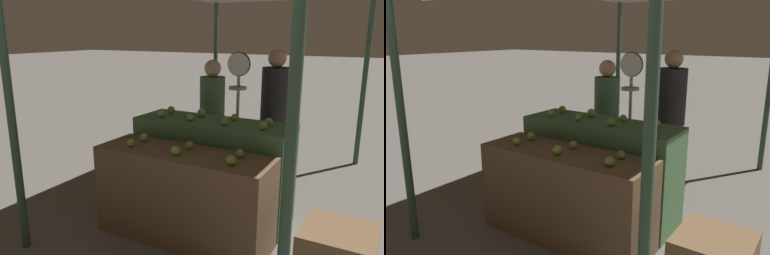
{
  "view_description": "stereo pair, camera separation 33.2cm",
  "coord_description": "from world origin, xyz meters",
  "views": [
    {
      "loc": [
        1.64,
        -2.72,
        1.87
      ],
      "look_at": [
        -0.07,
        0.3,
        1.0
      ],
      "focal_mm": 35.0,
      "sensor_mm": 36.0,
      "label": 1
    },
    {
      "loc": [
        1.92,
        -2.54,
        1.87
      ],
      "look_at": [
        -0.07,
        0.3,
        1.0
      ],
      "focal_mm": 35.0,
      "sensor_mm": 36.0,
      "label": 2
    }
  ],
  "objects": [
    {
      "name": "display_counter_back",
      "position": [
        0.0,
        0.6,
        0.5
      ],
      "size": [
        1.62,
        0.55,
        1.01
      ],
      "primitive_type": "cube",
      "color": "#4C7A4C",
      "rests_on": "ground_plane"
    },
    {
      "name": "apple_front_3",
      "position": [
        -0.5,
        0.1,
        0.89
      ],
      "size": [
        0.08,
        0.08,
        0.08
      ],
      "primitive_type": "sphere",
      "color": "#8EB247",
      "rests_on": "display_counter_front"
    },
    {
      "name": "apple_front_5",
      "position": [
        0.5,
        0.11,
        0.88
      ],
      "size": [
        0.07,
        0.07,
        0.07
      ],
      "primitive_type": "sphere",
      "color": "#7AA338",
      "rests_on": "display_counter_front"
    },
    {
      "name": "display_counter_front",
      "position": [
        0.0,
        0.0,
        0.42
      ],
      "size": [
        1.62,
        0.55,
        0.85
      ],
      "primitive_type": "cube",
      "color": "brown",
      "rests_on": "ground_plane"
    },
    {
      "name": "person_vendor_at_scale",
      "position": [
        -0.4,
        1.39,
        0.91
      ],
      "size": [
        0.41,
        0.41,
        1.56
      ],
      "rotation": [
        0.0,
        0.0,
        3.58
      ],
      "color": "#2D2D38",
      "rests_on": "ground_plane"
    },
    {
      "name": "apple_back_6",
      "position": [
        0.19,
        0.71,
        1.05
      ],
      "size": [
        0.07,
        0.07,
        0.07
      ],
      "primitive_type": "sphere",
      "color": "#84AD3D",
      "rests_on": "display_counter_back"
    },
    {
      "name": "apple_back_5",
      "position": [
        -0.2,
        0.72,
        1.05
      ],
      "size": [
        0.09,
        0.09,
        0.09
      ],
      "primitive_type": "sphere",
      "color": "#8EB247",
      "rests_on": "display_counter_back"
    },
    {
      "name": "produce_scale",
      "position": [
        0.02,
        1.18,
        1.22
      ],
      "size": [
        0.27,
        0.2,
        1.68
      ],
      "color": "#99999E",
      "rests_on": "ground_plane"
    },
    {
      "name": "ground_plane",
      "position": [
        0.0,
        0.0,
        0.0
      ],
      "size": [
        60.0,
        60.0,
        0.0
      ],
      "primitive_type": "plane",
      "color": "#66605B"
    },
    {
      "name": "apple_back_4",
      "position": [
        -0.56,
        0.7,
        1.05
      ],
      "size": [
        0.08,
        0.08,
        0.08
      ],
      "primitive_type": "sphere",
      "color": "#84AD3D",
      "rests_on": "display_counter_back"
    },
    {
      "name": "apple_back_7",
      "position": [
        0.55,
        0.7,
        1.05
      ],
      "size": [
        0.07,
        0.07,
        0.07
      ],
      "primitive_type": "sphere",
      "color": "#8EB247",
      "rests_on": "display_counter_back"
    },
    {
      "name": "apple_front_1",
      "position": [
        -0.01,
        -0.11,
        0.89
      ],
      "size": [
        0.08,
        0.08,
        0.08
      ],
      "primitive_type": "sphere",
      "color": "#84AD3D",
      "rests_on": "display_counter_front"
    },
    {
      "name": "person_customer_left",
      "position": [
        0.27,
        1.8,
        0.98
      ],
      "size": [
        0.45,
        0.45,
        1.69
      ],
      "rotation": [
        0.0,
        0.0,
        3.52
      ],
      "color": "#2D2D38",
      "rests_on": "ground_plane"
    },
    {
      "name": "apple_back_1",
      "position": [
        -0.2,
        0.49,
        1.05
      ],
      "size": [
        0.07,
        0.07,
        0.07
      ],
      "primitive_type": "sphere",
      "color": "#84AD3D",
      "rests_on": "display_counter_back"
    },
    {
      "name": "apple_front_4",
      "position": [
        0.01,
        0.11,
        0.88
      ],
      "size": [
        0.07,
        0.07,
        0.07
      ],
      "primitive_type": "sphere",
      "color": "#84AD3D",
      "rests_on": "display_counter_front"
    },
    {
      "name": "apple_back_2",
      "position": [
        0.18,
        0.48,
        1.05
      ],
      "size": [
        0.08,
        0.08,
        0.08
      ],
      "primitive_type": "sphere",
      "color": "#7AA338",
      "rests_on": "display_counter_back"
    },
    {
      "name": "apple_front_0",
      "position": [
        -0.5,
        -0.1,
        0.88
      ],
      "size": [
        0.07,
        0.07,
        0.07
      ],
      "primitive_type": "sphere",
      "color": "#84AD3D",
      "rests_on": "display_counter_front"
    },
    {
      "name": "apple_back_3",
      "position": [
        0.57,
        0.5,
        1.05
      ],
      "size": [
        0.08,
        0.08,
        0.08
      ],
      "primitive_type": "sphere",
      "color": "#7AA338",
      "rests_on": "display_counter_back"
    },
    {
      "name": "apple_back_0",
      "position": [
        -0.56,
        0.49,
        1.05
      ],
      "size": [
        0.08,
        0.08,
        0.08
      ],
      "primitive_type": "sphere",
      "color": "#8EB247",
      "rests_on": "display_counter_back"
    },
    {
      "name": "apple_front_2",
      "position": [
        0.51,
        -0.1,
        0.89
      ],
      "size": [
        0.08,
        0.08,
        0.08
      ],
      "primitive_type": "sphere",
      "color": "#7AA338",
      "rests_on": "display_counter_front"
    }
  ]
}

